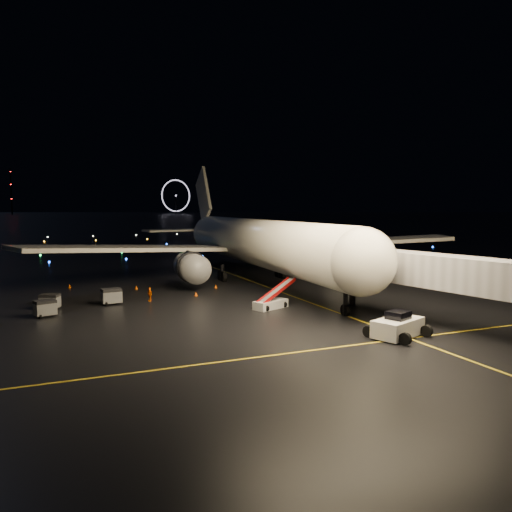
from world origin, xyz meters
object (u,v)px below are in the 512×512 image
at_px(baggage_cart_0, 112,296).
at_px(baggage_cart_1, 50,302).
at_px(pushback_tug, 398,324).
at_px(crew_c, 150,294).
at_px(belt_loader, 271,295).
at_px(baggage_cart_3, 45,308).
at_px(airliner, 248,216).

height_order(baggage_cart_0, baggage_cart_1, baggage_cart_0).
height_order(pushback_tug, baggage_cart_1, pushback_tug).
height_order(pushback_tug, baggage_cart_0, pushback_tug).
bearing_deg(baggage_cart_0, crew_c, -2.27).
relative_size(belt_loader, baggage_cart_1, 3.11).
bearing_deg(pushback_tug, baggage_cart_3, 122.14).
relative_size(airliner, belt_loader, 11.28).
relative_size(pushback_tug, baggage_cart_0, 2.23).
bearing_deg(baggage_cart_3, pushback_tug, -54.52).
bearing_deg(baggage_cart_3, belt_loader, -31.00).
height_order(crew_c, baggage_cart_0, baggage_cart_0).
relative_size(crew_c, baggage_cart_3, 0.83).
relative_size(pushback_tug, baggage_cart_1, 2.47).
xyz_separation_m(pushback_tug, belt_loader, (-4.90, 14.83, 0.32)).
bearing_deg(crew_c, baggage_cart_0, -104.34).
bearing_deg(belt_loader, crew_c, 117.10).
relative_size(belt_loader, crew_c, 3.65).
relative_size(baggage_cart_0, baggage_cart_3, 1.08).
distance_m(pushback_tug, baggage_cart_0, 31.23).
height_order(airliner, belt_loader, airliner).
bearing_deg(baggage_cart_1, airliner, 48.05).
height_order(pushback_tug, crew_c, pushback_tug).
bearing_deg(baggage_cart_1, belt_loader, 0.17).
bearing_deg(airliner, pushback_tug, -90.21).
bearing_deg(baggage_cart_0, belt_loader, -36.14).
xyz_separation_m(airliner, crew_c, (-17.52, -13.26, -8.57)).
distance_m(airliner, baggage_cart_3, 34.60).
xyz_separation_m(pushback_tug, baggage_cart_3, (-27.10, 19.81, -0.29)).
distance_m(pushback_tug, baggage_cart_1, 35.57).
height_order(crew_c, baggage_cart_1, crew_c).
height_order(pushback_tug, baggage_cart_3, pushback_tug).
bearing_deg(baggage_cart_3, baggage_cart_1, 64.65).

